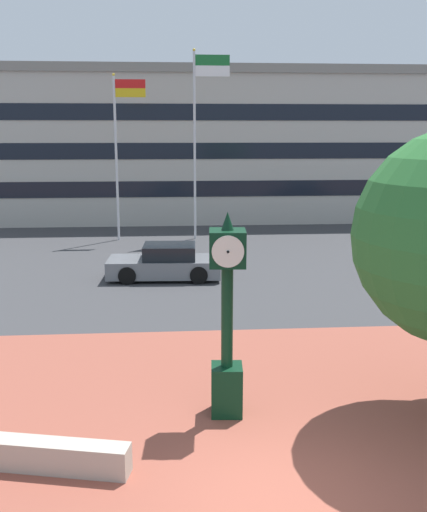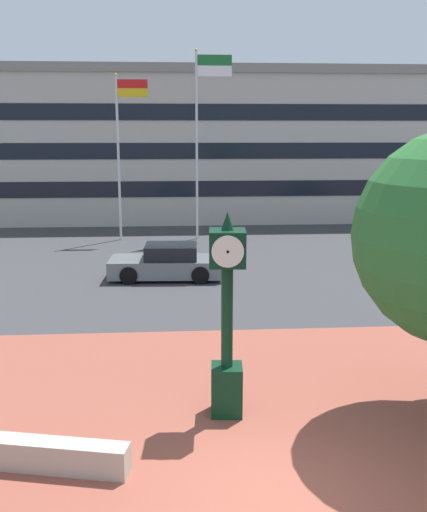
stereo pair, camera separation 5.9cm
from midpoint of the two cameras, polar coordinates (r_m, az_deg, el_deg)
name	(u,v)px [view 2 (the right image)]	position (r m, az deg, el deg)	size (l,w,h in m)	color
ground_plane	(282,500)	(9.66, 6.80, -22.15)	(200.00, 200.00, 0.00)	#38383A
plaza_brick_paving	(263,437)	(11.22, 4.96, -16.86)	(44.00, 11.72, 0.01)	brown
planter_wall	(33,454)	(10.60, -16.73, -17.68)	(3.20, 0.40, 0.50)	#ADA393
street_clock	(227,321)	(11.29, 1.45, -6.22)	(0.71, 0.78, 3.96)	black
car_street_near	(167,263)	(22.15, -4.39, -0.70)	(4.21, 2.07, 1.28)	slate
flagpole_primary	(121,145)	(29.91, -8.77, 10.49)	(1.57, 0.14, 8.07)	silver
flagpole_secondary	(201,128)	(29.85, -1.17, 12.16)	(1.79, 0.14, 9.23)	silver
civic_building	(214,144)	(41.17, 0.10, 10.71)	(29.96, 14.41, 9.03)	#B2ADA3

